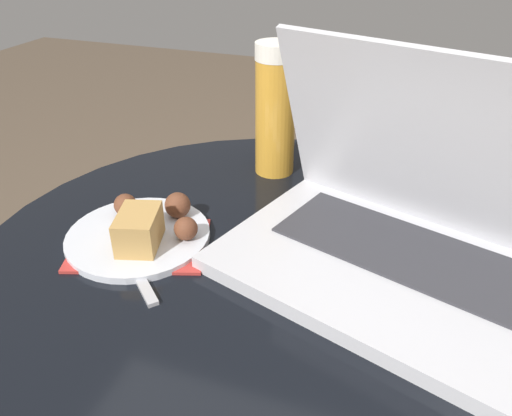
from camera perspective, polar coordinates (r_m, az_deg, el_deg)
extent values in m
cylinder|color=black|center=(0.80, 1.31, -22.30)|extent=(0.08, 0.08, 0.53)
cylinder|color=black|center=(0.61, 1.61, -6.56)|extent=(0.73, 0.73, 0.02)
cube|color=#B7332D|center=(0.64, -13.09, -4.09)|extent=(0.19, 0.16, 0.00)
cube|color=silver|center=(0.58, 14.88, -7.15)|extent=(0.43, 0.34, 0.02)
cube|color=#333338|center=(0.61, 16.44, -4.62)|extent=(0.31, 0.20, 0.00)
cube|color=silver|center=(0.59, 19.75, 6.44)|extent=(0.38, 0.20, 0.23)
cube|color=black|center=(0.59, 19.63, 6.27)|extent=(0.35, 0.18, 0.21)
cylinder|color=gold|center=(0.77, 2.21, 10.21)|extent=(0.06, 0.06, 0.18)
cylinder|color=white|center=(0.74, 2.37, 17.50)|extent=(0.06, 0.06, 0.02)
cylinder|color=silver|center=(0.65, -13.28, -3.14)|extent=(0.18, 0.18, 0.01)
cube|color=tan|center=(0.61, -13.24, -2.37)|extent=(0.06, 0.08, 0.04)
sphere|color=brown|center=(0.62, -8.02, -2.34)|extent=(0.03, 0.03, 0.03)
sphere|color=brown|center=(0.68, -14.70, 0.34)|extent=(0.03, 0.03, 0.03)
sphere|color=brown|center=(0.66, -8.95, 0.32)|extent=(0.03, 0.03, 0.03)
cube|color=#B2B2B7|center=(0.59, -13.41, -7.29)|extent=(0.10, 0.09, 0.00)
cube|color=#B2B2B7|center=(0.66, -15.50, -3.15)|extent=(0.05, 0.05, 0.00)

